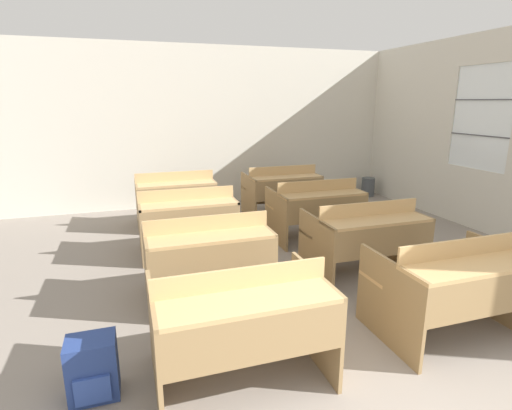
# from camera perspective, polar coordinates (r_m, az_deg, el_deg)

# --- Properties ---
(wall_back) EXTENTS (7.16, 0.06, 2.78)m
(wall_back) POSITION_cam_1_polar(r_m,az_deg,el_deg) (7.25, -7.87, 10.93)
(wall_back) COLOR beige
(wall_back) RESTS_ON ground_plane
(bench_front_left) EXTENTS (1.15, 0.81, 0.83)m
(bench_front_left) POSITION_cam_1_polar(r_m,az_deg,el_deg) (2.74, -2.16, -15.84)
(bench_front_left) COLOR #94754B
(bench_front_left) RESTS_ON ground_plane
(bench_front_right) EXTENTS (1.15, 0.81, 0.83)m
(bench_front_right) POSITION_cam_1_polar(r_m,az_deg,el_deg) (3.57, 26.32, -9.87)
(bench_front_right) COLOR olive
(bench_front_right) RESTS_ON ground_plane
(bench_second_left) EXTENTS (1.15, 0.81, 0.83)m
(bench_second_left) POSITION_cam_1_polar(r_m,az_deg,el_deg) (3.82, -6.93, -6.78)
(bench_second_left) COLOR #94754B
(bench_second_left) RESTS_ON ground_plane
(bench_second_right) EXTENTS (1.15, 0.81, 0.83)m
(bench_second_right) POSITION_cam_1_polar(r_m,az_deg,el_deg) (4.43, 15.33, -4.20)
(bench_second_right) COLOR #93754B
(bench_second_right) RESTS_ON ground_plane
(bench_third_left) EXTENTS (1.15, 0.81, 0.83)m
(bench_third_left) POSITION_cam_1_polar(r_m,az_deg,el_deg) (4.98, -9.78, -1.79)
(bench_third_left) COLOR #997B51
(bench_third_left) RESTS_ON ground_plane
(bench_third_right) EXTENTS (1.15, 0.81, 0.83)m
(bench_third_right) POSITION_cam_1_polar(r_m,az_deg,el_deg) (5.46, 8.54, -0.27)
(bench_third_right) COLOR olive
(bench_third_right) RESTS_ON ground_plane
(bench_back_left) EXTENTS (1.15, 0.81, 0.83)m
(bench_back_left) POSITION_cam_1_polar(r_m,az_deg,el_deg) (6.16, -11.43, 1.31)
(bench_back_left) COLOR #9A7C52
(bench_back_left) RESTS_ON ground_plane
(bench_back_right) EXTENTS (1.15, 0.81, 0.83)m
(bench_back_right) POSITION_cam_1_polar(r_m,az_deg,el_deg) (6.57, 3.70, 2.40)
(bench_back_right) COLOR #98794F
(bench_back_right) RESTS_ON ground_plane
(wastepaper_bin) EXTENTS (0.25, 0.25, 0.36)m
(wastepaper_bin) POSITION_cam_1_polar(r_m,az_deg,el_deg) (8.27, 15.70, 2.52)
(wastepaper_bin) COLOR #474C51
(wastepaper_bin) RESTS_ON ground_plane
(schoolbag) EXTENTS (0.30, 0.25, 0.41)m
(schoolbag) POSITION_cam_1_polar(r_m,az_deg,el_deg) (2.92, -22.27, -20.79)
(schoolbag) COLOR navy
(schoolbag) RESTS_ON ground_plane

